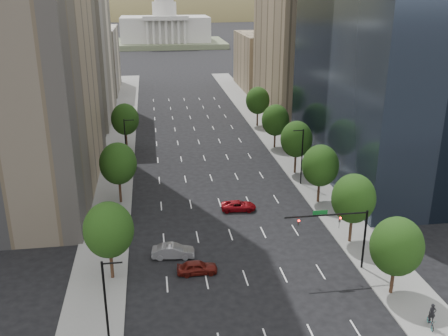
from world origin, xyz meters
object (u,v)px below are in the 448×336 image
traffic_signal (344,228)px  car_silver (173,251)px  cyclist (431,319)px  car_maroon (197,267)px  capitol (165,29)px  car_red_far (238,206)px

traffic_signal → car_silver: bearing=163.1°
car_silver → cyclist: size_ratio=2.02×
traffic_signal → car_maroon: 16.23m
car_maroon → cyclist: size_ratio=1.82×
capitol → cyclist: size_ratio=24.98×
capitol → car_maroon: bearing=-91.3°
capitol → car_red_far: capitol is taller
car_maroon → car_red_far: car_maroon is taller
car_silver → cyclist: bearing=-120.2°
capitol → cyclist: (15.05, -230.39, -7.62)m
capitol → car_red_far: (2.23, -202.67, -7.91)m
car_red_far → cyclist: size_ratio=2.01×
capitol → car_silver: (-7.38, -214.26, -7.78)m
car_maroon → car_silver: car_silver is taller
traffic_signal → car_red_far: size_ratio=1.89×
car_red_far → cyclist: (12.82, -27.72, 0.29)m
traffic_signal → car_red_far: bearing=116.0°
car_red_far → car_maroon: bearing=159.6°
traffic_signal → cyclist: size_ratio=3.80×
cyclist → capitol: bearing=106.7°
car_red_far → car_silver: bearing=145.1°
car_maroon → cyclist: 23.54m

